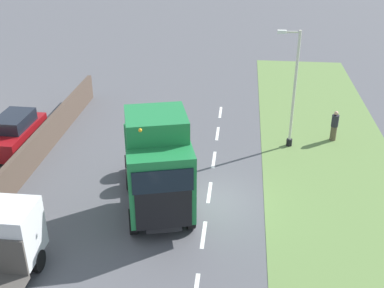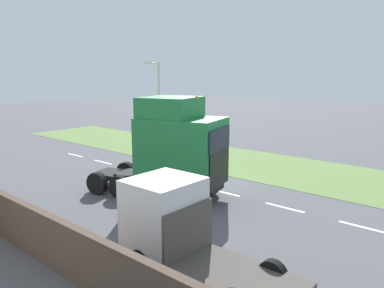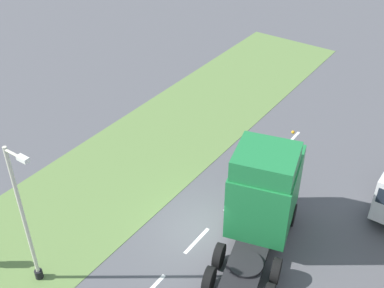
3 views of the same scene
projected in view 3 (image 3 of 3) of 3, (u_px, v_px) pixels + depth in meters
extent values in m
plane|color=#515156|center=(206.00, 231.00, 21.37)|extent=(120.00, 120.00, 0.00)
cube|color=#607F42|center=(107.00, 182.00, 24.19)|extent=(7.00, 44.00, 0.01)
cube|color=white|center=(197.00, 241.00, 20.90)|extent=(0.16, 1.80, 0.00)
cube|color=white|center=(234.00, 200.00, 23.05)|extent=(0.16, 1.80, 0.00)
cube|color=white|center=(266.00, 167.00, 25.21)|extent=(0.16, 1.80, 0.00)
cube|color=white|center=(292.00, 139.00, 27.36)|extent=(0.16, 1.80, 0.00)
cube|color=black|center=(254.00, 241.00, 19.98)|extent=(3.04, 6.63, 0.24)
cube|color=#1E7A3D|center=(265.00, 190.00, 20.21)|extent=(3.38, 4.11, 2.92)
cube|color=black|center=(273.00, 177.00, 21.98)|extent=(2.10, 0.62, 1.63)
cube|color=black|center=(275.00, 154.00, 21.25)|extent=(2.22, 0.65, 0.93)
cube|color=#1E7A3D|center=(266.00, 161.00, 18.71)|extent=(2.93, 2.87, 0.90)
sphere|color=orange|center=(293.00, 132.00, 19.46)|extent=(0.14, 0.14, 0.14)
cylinder|color=black|center=(245.00, 264.00, 18.75)|extent=(1.71, 1.71, 0.12)
cylinder|color=black|center=(241.00, 203.00, 22.15)|extent=(0.58, 1.09, 1.04)
cylinder|color=black|center=(291.00, 215.00, 21.50)|extent=(0.58, 1.09, 1.04)
cylinder|color=black|center=(219.00, 256.00, 19.51)|extent=(0.58, 1.09, 1.04)
cylinder|color=black|center=(276.00, 271.00, 18.86)|extent=(0.58, 1.09, 1.04)
cylinder|color=black|center=(209.00, 280.00, 18.51)|extent=(0.58, 1.09, 1.04)
cylinder|color=black|center=(375.00, 210.00, 21.90)|extent=(0.24, 0.80, 0.80)
cylinder|color=black|center=(39.00, 274.00, 19.14)|extent=(0.32, 0.32, 0.40)
cylinder|color=beige|center=(24.00, 219.00, 17.43)|extent=(0.14, 0.14, 6.40)
cylinder|color=beige|center=(14.00, 154.00, 15.45)|extent=(0.90, 0.10, 0.10)
cube|color=silver|center=(23.00, 159.00, 15.24)|extent=(0.44, 0.20, 0.16)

